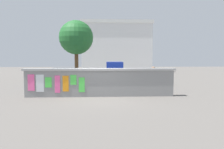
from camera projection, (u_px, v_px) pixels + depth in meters
name	position (u px, v px, depth m)	size (l,w,h in m)	color
ground	(101.00, 81.00, 19.36)	(60.00, 60.00, 0.00)	#605B56
poster_wall	(100.00, 82.00, 11.33)	(8.37, 0.42, 1.57)	gray
auto_rickshaw_truck	(128.00, 75.00, 15.28)	(3.64, 1.61, 1.85)	black
car_parked	(67.00, 77.00, 15.25)	(3.86, 1.83, 1.40)	black
motorcycle	(102.00, 85.00, 12.62)	(1.90, 0.56, 0.87)	black
person_walking	(153.00, 77.00, 12.50)	(0.40, 0.40, 1.62)	#BF6626
tree_roadside	(76.00, 38.00, 20.03)	(3.32, 3.32, 5.80)	brown
building_background	(116.00, 47.00, 32.56)	(10.82, 5.35, 7.74)	white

